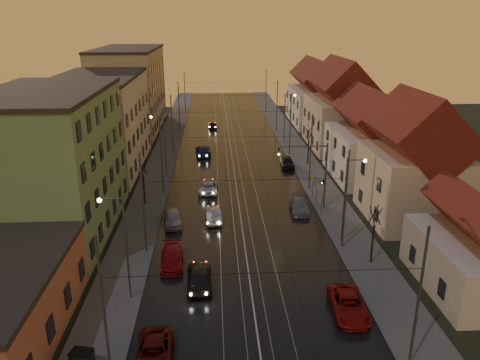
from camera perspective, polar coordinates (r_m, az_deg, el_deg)
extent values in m
plane|color=black|center=(33.81, 1.71, -15.62)|extent=(160.00, 160.00, 0.00)
cube|color=black|center=(70.39, -1.04, 3.27)|extent=(16.00, 120.00, 0.04)
cube|color=#4C4C4C|center=(70.73, -9.17, 3.15)|extent=(4.00, 120.00, 0.15)
cube|color=#4C4C4C|center=(71.44, 7.01, 3.41)|extent=(4.00, 120.00, 0.15)
cube|color=gray|center=(70.34, -2.83, 3.27)|extent=(0.06, 120.00, 0.03)
cube|color=gray|center=(70.36, -1.67, 3.29)|extent=(0.06, 120.00, 0.03)
cube|color=gray|center=(70.42, -0.41, 3.31)|extent=(0.06, 120.00, 0.03)
cube|color=gray|center=(70.50, 0.75, 3.32)|extent=(0.06, 120.00, 0.03)
cube|color=#64965F|center=(46.08, -22.05, 1.62)|extent=(10.00, 18.00, 13.00)
cube|color=beige|center=(64.83, -16.61, 6.53)|extent=(10.00, 20.00, 12.00)
cube|color=tan|center=(87.82, -13.23, 10.62)|extent=(10.00, 24.00, 14.00)
cube|color=silver|center=(39.49, 27.21, -9.10)|extent=(8.00, 10.00, 4.00)
cube|color=#C0B193|center=(49.50, 20.21, -0.66)|extent=(8.50, 10.00, 7.00)
pyramid|color=#521215|center=(48.05, 20.94, 5.41)|extent=(8.67, 10.20, 3.80)
cube|color=silver|center=(61.19, 15.54, 3.01)|extent=(9.00, 12.00, 6.00)
pyramid|color=#521215|center=(60.13, 15.93, 7.22)|extent=(9.18, 12.24, 3.20)
cube|color=#C0B193|center=(74.94, 12.04, 6.77)|extent=(9.00, 14.00, 7.50)
pyramid|color=#521215|center=(73.96, 12.36, 11.12)|extent=(9.18, 14.28, 4.00)
cube|color=silver|center=(92.19, 9.17, 8.89)|extent=(9.00, 16.00, 6.50)
pyramid|color=#521215|center=(91.46, 9.34, 11.98)|extent=(9.18, 16.32, 3.50)
cylinder|color=#595B60|center=(26.92, -16.26, -15.02)|extent=(0.16, 0.16, 9.00)
cylinder|color=#595B60|center=(28.48, 20.93, -13.52)|extent=(0.16, 0.16, 9.00)
cylinder|color=#595B60|center=(39.99, -11.73, -2.96)|extent=(0.16, 0.16, 9.00)
cylinder|color=#595B60|center=(41.06, 12.74, -2.44)|extent=(0.16, 0.16, 9.00)
cylinder|color=#595B60|center=(54.08, -9.56, 3.02)|extent=(0.16, 0.16, 9.00)
cylinder|color=#595B60|center=(54.87, 8.62, 3.31)|extent=(0.16, 0.16, 9.00)
cylinder|color=#595B60|center=(68.55, -8.28, 6.50)|extent=(0.16, 0.16, 9.00)
cylinder|color=#595B60|center=(69.18, 6.15, 6.70)|extent=(0.16, 0.16, 9.00)
cylinder|color=#595B60|center=(83.21, -7.44, 8.76)|extent=(0.16, 0.16, 9.00)
cylinder|color=#595B60|center=(83.73, 4.52, 8.92)|extent=(0.16, 0.16, 9.00)
cylinder|color=#595B60|center=(100.94, -6.75, 10.60)|extent=(0.16, 0.16, 9.00)
cylinder|color=#595B60|center=(101.37, 3.17, 10.74)|extent=(0.16, 0.16, 9.00)
cylinder|color=#595B60|center=(33.95, -13.65, -8.18)|extent=(0.14, 0.14, 8.00)
cylinder|color=#595B60|center=(32.58, -15.55, -2.21)|extent=(1.60, 0.10, 0.10)
sphere|color=#FFD88C|center=(32.78, -16.76, -2.38)|extent=(0.32, 0.32, 0.32)
cylinder|color=#595B60|center=(42.19, 12.60, -2.56)|extent=(0.14, 0.14, 8.00)
cylinder|color=#595B60|center=(41.20, 14.05, 2.39)|extent=(1.60, 0.10, 0.10)
sphere|color=#FFD88C|center=(41.44, 14.99, 2.26)|extent=(0.32, 0.32, 0.32)
cylinder|color=#595B60|center=(59.98, -9.14, 4.15)|extent=(0.14, 0.14, 8.00)
cylinder|color=#595B60|center=(59.22, -10.11, 7.68)|extent=(1.60, 0.10, 0.10)
sphere|color=#FFD88C|center=(59.33, -10.80, 7.56)|extent=(0.32, 0.32, 0.32)
cylinder|color=#595B60|center=(76.08, 5.46, 7.48)|extent=(0.14, 0.14, 8.00)
cylinder|color=#595B60|center=(75.53, 6.16, 10.30)|extent=(1.60, 0.10, 0.10)
sphere|color=#FFD88C|center=(75.67, 6.70, 10.22)|extent=(0.32, 0.32, 0.32)
cylinder|color=#595B60|center=(49.64, 10.38, 0.41)|extent=(0.20, 0.20, 7.20)
cylinder|color=#595B60|center=(48.15, 7.60, 4.08)|extent=(5.20, 0.14, 0.14)
imported|color=black|center=(47.92, 4.74, 3.37)|extent=(0.15, 0.18, 0.90)
sphere|color=#19FF3F|center=(47.84, 4.75, 3.16)|extent=(0.20, 0.20, 0.20)
cylinder|color=black|center=(51.36, -11.61, -1.21)|extent=(0.18, 0.18, 3.50)
cylinder|color=black|center=(50.59, -11.53, 1.53)|extent=(0.37, 0.92, 1.61)
cylinder|color=black|center=(50.78, -11.86, 1.58)|extent=(0.91, 0.40, 1.61)
cylinder|color=black|center=(50.50, -12.08, 1.46)|extent=(0.37, 0.92, 1.61)
cylinder|color=black|center=(50.32, -11.70, 1.43)|extent=(0.84, 0.54, 1.62)
cylinder|color=black|center=(40.03, 15.82, -7.60)|extent=(0.18, 0.18, 3.50)
cylinder|color=black|center=(39.13, 16.44, -4.18)|extent=(0.37, 0.92, 1.61)
cylinder|color=black|center=(39.15, 15.93, -4.12)|extent=(0.91, 0.40, 1.61)
cylinder|color=black|center=(38.83, 15.87, -4.31)|extent=(0.37, 0.92, 1.61)
cylinder|color=black|center=(38.83, 16.43, -4.37)|extent=(0.84, 0.54, 1.62)
cylinder|color=black|center=(65.40, 8.32, 3.40)|extent=(0.18, 0.18, 3.50)
cylinder|color=black|center=(64.89, 8.62, 5.59)|extent=(0.37, 0.92, 1.61)
cylinder|color=black|center=(64.97, 8.31, 5.62)|extent=(0.91, 0.40, 1.61)
cylinder|color=black|center=(64.63, 8.24, 5.55)|extent=(0.37, 0.92, 1.61)
cylinder|color=black|center=(64.58, 8.57, 5.52)|extent=(0.84, 0.54, 1.62)
imported|color=black|center=(36.23, -4.99, -11.60)|extent=(2.01, 4.70, 1.58)
imported|color=#A2A1A6|center=(46.92, -3.29, -4.22)|extent=(1.77, 4.30, 1.39)
imported|color=beige|center=(54.74, -3.87, -0.80)|extent=(2.37, 4.73, 1.29)
imported|color=navy|center=(69.41, -4.51, 3.61)|extent=(2.53, 5.37, 1.51)
imported|color=black|center=(86.64, -3.39, 6.67)|extent=(1.86, 3.72, 1.22)
imported|color=#530E0E|center=(29.70, -10.45, -20.07)|extent=(2.31, 4.74, 1.30)
imported|color=#A01014|center=(39.23, -8.31, -9.42)|extent=(2.07, 4.58, 1.30)
imported|color=#A1A1A6|center=(46.54, -8.23, -4.54)|extent=(2.28, 4.49, 1.47)
imported|color=maroon|center=(33.96, 13.10, -14.61)|extent=(2.54, 5.04, 1.37)
imported|color=gray|center=(49.54, 7.25, -3.10)|extent=(2.07, 4.57, 1.30)
imported|color=black|center=(63.92, 5.75, 2.18)|extent=(1.86, 4.33, 1.46)
cube|color=black|center=(30.12, -18.67, -20.11)|extent=(1.35, 1.05, 1.10)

